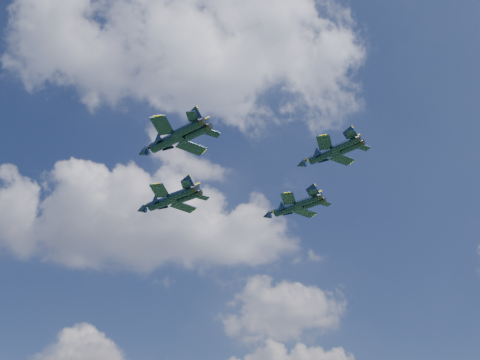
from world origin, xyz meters
The scene contains 4 objects.
jet_lead centered at (-22.73, 15.94, 59.75)m, with size 16.16×13.36×4.07m.
jet_left centered at (-20.31, -7.60, 57.64)m, with size 14.91×13.07×3.83m.
jet_right centered at (3.75, 19.29, 60.99)m, with size 14.80×12.89×3.79m.
jet_slot centered at (6.68, -5.08, 57.74)m, with size 12.44×11.49×3.26m.
Camera 1 is at (-11.85, -79.46, 3.48)m, focal length 40.00 mm.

